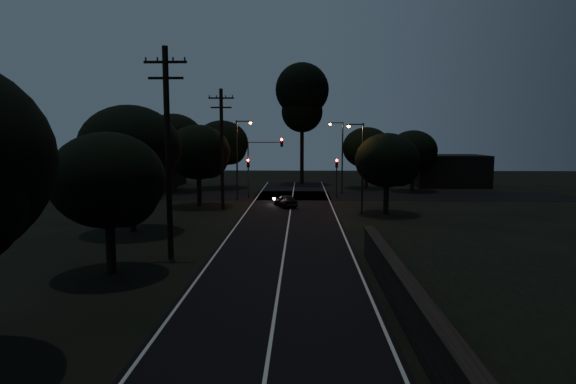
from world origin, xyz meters
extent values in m
cube|color=black|center=(0.00, 22.00, 0.01)|extent=(8.00, 70.00, 0.02)
cube|color=black|center=(0.00, 42.00, 0.01)|extent=(60.00, 8.00, 0.02)
cube|color=beige|center=(0.00, 22.00, 0.03)|extent=(0.12, 70.00, 0.01)
cube|color=beige|center=(-3.75, 22.00, 0.03)|extent=(0.12, 70.00, 0.01)
cube|color=beige|center=(3.75, 22.00, 0.03)|extent=(0.12, 70.00, 0.01)
cube|color=black|center=(4.60, 3.00, 0.75)|extent=(0.40, 26.00, 1.50)
cube|color=black|center=(4.60, 3.00, 1.55)|extent=(0.55, 26.00, 0.10)
cube|color=black|center=(8.00, 3.00, 0.60)|extent=(6.50, 26.00, 1.20)
cylinder|color=black|center=(-6.00, 15.00, 5.50)|extent=(0.30, 0.30, 11.00)
cube|color=black|center=(-6.00, 15.00, 10.20)|extent=(2.20, 0.12, 0.12)
cube|color=black|center=(-6.00, 15.00, 9.40)|extent=(1.80, 0.12, 0.12)
cylinder|color=black|center=(-6.00, 32.00, 5.25)|extent=(0.30, 0.30, 10.50)
cube|color=black|center=(-6.00, 32.00, 9.70)|extent=(2.20, 0.12, 0.12)
cube|color=black|center=(-6.00, 32.00, 8.90)|extent=(1.80, 0.12, 0.12)
cylinder|color=black|center=(-8.00, 12.00, 1.23)|extent=(0.44, 0.44, 2.47)
ellipsoid|color=black|center=(-8.00, 12.00, 4.43)|extent=(5.24, 5.24, 4.45)
sphere|color=black|center=(-7.08, 11.48, 3.91)|extent=(3.14, 3.14, 3.14)
cylinder|color=black|center=(-10.50, 22.00, 1.56)|extent=(0.44, 0.44, 3.12)
ellipsoid|color=black|center=(-10.50, 22.00, 5.65)|extent=(6.74, 6.74, 5.73)
sphere|color=black|center=(-9.32, 21.33, 4.98)|extent=(4.04, 4.04, 4.04)
cylinder|color=black|center=(-8.50, 34.00, 1.38)|extent=(0.44, 0.44, 2.77)
ellipsoid|color=black|center=(-8.50, 34.00, 4.98)|extent=(5.90, 5.90, 5.02)
sphere|color=black|center=(-7.47, 33.41, 4.39)|extent=(3.54, 3.54, 3.54)
cylinder|color=black|center=(-9.00, 50.00, 1.54)|extent=(0.44, 0.44, 3.09)
ellipsoid|color=black|center=(-9.00, 50.00, 5.57)|extent=(6.62, 6.62, 5.62)
sphere|color=black|center=(-7.84, 49.34, 4.91)|extent=(3.97, 3.97, 3.97)
cylinder|color=black|center=(-14.00, 46.00, 1.68)|extent=(0.44, 0.44, 3.37)
ellipsoid|color=black|center=(-14.00, 46.00, 6.03)|extent=(7.09, 7.09, 6.03)
sphere|color=black|center=(-12.76, 45.29, 5.32)|extent=(4.25, 4.25, 4.25)
cylinder|color=black|center=(9.00, 50.00, 1.39)|extent=(0.44, 0.44, 2.77)
ellipsoid|color=black|center=(9.00, 50.00, 5.01)|extent=(5.96, 5.96, 5.07)
sphere|color=black|center=(10.04, 49.40, 4.41)|extent=(3.58, 3.58, 3.58)
cylinder|color=black|center=(14.00, 47.00, 1.32)|extent=(0.44, 0.44, 2.63)
ellipsoid|color=black|center=(14.00, 47.00, 4.74)|extent=(5.61, 5.61, 4.77)
sphere|color=black|center=(14.98, 46.44, 4.17)|extent=(3.37, 3.37, 3.37)
cylinder|color=black|center=(8.00, 30.00, 1.24)|extent=(0.44, 0.44, 2.49)
ellipsoid|color=black|center=(8.00, 30.00, 4.47)|extent=(5.28, 5.28, 4.49)
sphere|color=black|center=(8.92, 29.47, 3.94)|extent=(3.17, 3.17, 3.17)
cylinder|color=black|center=(1.00, 55.00, 4.43)|extent=(0.50, 0.50, 8.85)
sphere|color=black|center=(1.00, 55.00, 12.55)|extent=(7.08, 7.08, 7.08)
sphere|color=black|center=(1.00, 55.00, 9.66)|extent=(5.47, 5.47, 5.47)
cube|color=black|center=(-20.00, 52.00, 2.20)|extent=(10.00, 8.00, 4.40)
cube|color=black|center=(20.00, 53.00, 2.00)|extent=(9.00, 7.00, 4.00)
cylinder|color=black|center=(-4.60, 40.00, 1.60)|extent=(0.12, 0.12, 3.20)
cube|color=black|center=(-4.60, 40.00, 3.65)|extent=(0.28, 0.22, 0.90)
sphere|color=#FF0705|center=(-4.60, 39.87, 3.95)|extent=(0.22, 0.22, 0.22)
cylinder|color=black|center=(4.60, 40.00, 1.60)|extent=(0.12, 0.12, 3.20)
cube|color=black|center=(4.60, 40.00, 3.65)|extent=(0.28, 0.22, 0.90)
sphere|color=#FF0705|center=(4.60, 39.87, 3.95)|extent=(0.22, 0.22, 0.22)
cylinder|color=black|center=(-4.60, 40.00, 2.50)|extent=(0.12, 0.12, 5.00)
cube|color=black|center=(-1.10, 40.00, 5.80)|extent=(0.28, 0.22, 0.90)
sphere|color=#FF0705|center=(-1.10, 39.87, 6.10)|extent=(0.22, 0.22, 0.22)
cube|color=black|center=(-2.85, 40.00, 5.80)|extent=(3.50, 0.08, 0.08)
cylinder|color=black|center=(-5.50, 38.00, 4.00)|extent=(0.16, 0.16, 8.00)
cube|color=black|center=(-4.80, 38.00, 7.90)|extent=(1.40, 0.10, 0.10)
cube|color=black|center=(-4.10, 38.00, 7.85)|extent=(0.35, 0.22, 0.12)
sphere|color=orange|center=(-4.10, 38.00, 7.75)|extent=(0.26, 0.26, 0.26)
cylinder|color=black|center=(5.50, 44.00, 4.00)|extent=(0.16, 0.16, 8.00)
cube|color=black|center=(4.80, 44.00, 7.90)|extent=(1.40, 0.10, 0.10)
cube|color=black|center=(4.10, 44.00, 7.85)|extent=(0.35, 0.22, 0.12)
sphere|color=orange|center=(4.10, 44.00, 7.75)|extent=(0.26, 0.26, 0.26)
cylinder|color=black|center=(6.00, 30.00, 3.75)|extent=(0.16, 0.16, 7.50)
cube|color=black|center=(5.40, 30.00, 7.40)|extent=(1.20, 0.10, 0.10)
cube|color=black|center=(4.80, 30.00, 7.35)|extent=(0.35, 0.22, 0.12)
sphere|color=orange|center=(4.80, 30.00, 7.25)|extent=(0.26, 0.26, 0.26)
imported|color=black|center=(-0.49, 33.63, 0.58)|extent=(2.50, 3.64, 1.15)
camera|label=1|loc=(0.96, -9.87, 6.47)|focal=30.00mm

